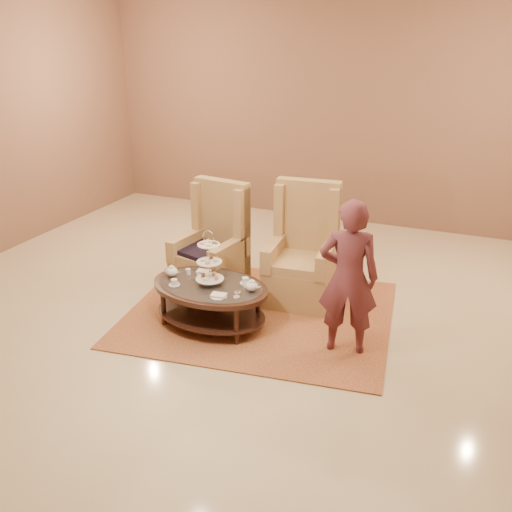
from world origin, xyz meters
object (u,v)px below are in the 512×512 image
at_px(armchair_left, 214,255).
at_px(armchair_right, 302,261).
at_px(tea_table, 210,292).
at_px(person, 348,278).

bearing_deg(armchair_left, armchair_right, 18.28).
distance_m(armchair_left, armchair_right, 1.07).
xyz_separation_m(tea_table, person, (1.44, 0.07, 0.39)).
bearing_deg(armchair_left, tea_table, -57.07).
bearing_deg(person, armchair_left, -35.15).
xyz_separation_m(tea_table, armchair_right, (0.68, 1.02, 0.07)).
relative_size(armchair_right, person, 0.88).
height_order(tea_table, person, person).
bearing_deg(armchair_right, tea_table, -128.65).
bearing_deg(tea_table, person, 7.46).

